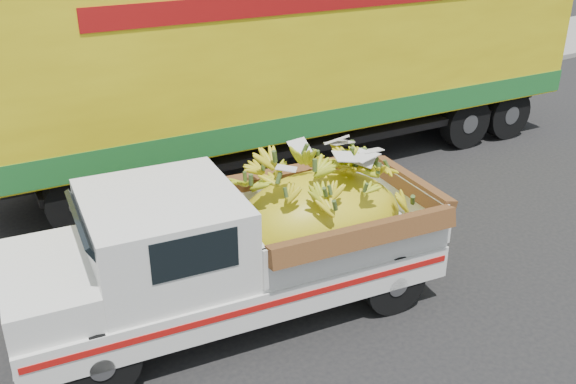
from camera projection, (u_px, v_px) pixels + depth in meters
ground at (356, 306)px, 8.47m from camera, size 100.00×100.00×0.00m
curb at (148, 143)px, 13.77m from camera, size 60.00×0.25×0.15m
sidewalk at (114, 117)px, 15.36m from camera, size 60.00×4.00×0.14m
pickup_truck at (261, 239)px, 8.09m from camera, size 5.49×2.69×1.85m
semi_trailer at (300, 57)px, 12.18m from camera, size 12.04×3.57×3.80m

